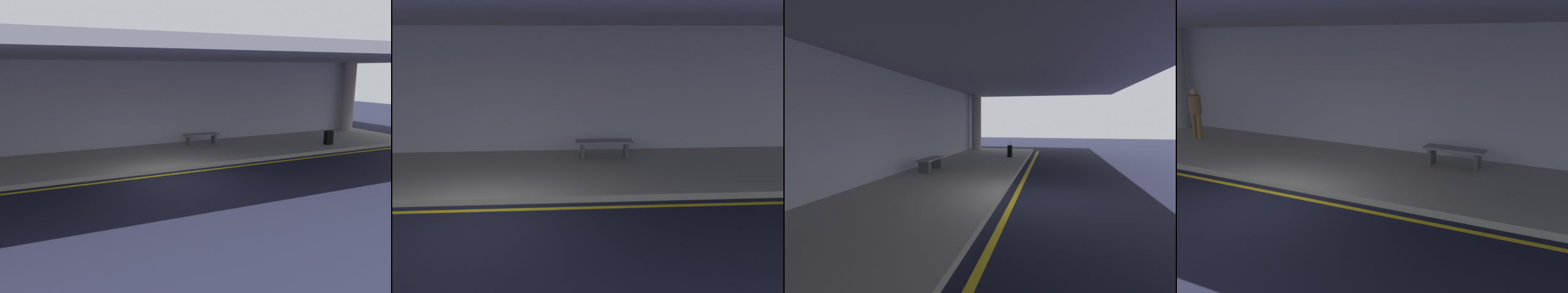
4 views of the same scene
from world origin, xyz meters
TOP-DOWN VIEW (x-y plane):
  - ground_plane at (0.00, 0.00)m, footprint 60.00×60.00m
  - sidewalk at (0.00, 3.10)m, footprint 26.00×4.20m
  - lane_stripe_yellow at (0.00, 0.68)m, footprint 26.00×0.14m
  - support_column_left_mid at (12.00, 4.73)m, footprint 0.65×0.65m
  - ceiling_overhang at (0.00, 2.60)m, footprint 28.00×13.20m
  - terminal_back_wall at (0.00, 5.35)m, footprint 26.00×0.30m
  - suitcase_upright_primary at (8.08, 1.92)m, footprint 0.36×0.22m
  - bench_metal at (2.93, 4.26)m, footprint 1.60×0.50m

SIDE VIEW (x-z plane):
  - ground_plane at x=0.00m, z-range 0.00..0.00m
  - lane_stripe_yellow at x=0.00m, z-range 0.00..0.01m
  - sidewalk at x=0.00m, z-range 0.00..0.15m
  - suitcase_upright_primary at x=8.08m, z-range 0.01..0.91m
  - bench_metal at x=2.93m, z-range 0.26..0.74m
  - terminal_back_wall at x=0.00m, z-range 0.00..3.80m
  - support_column_left_mid at x=12.00m, z-range 0.15..3.80m
  - ceiling_overhang at x=0.00m, z-range 3.80..4.10m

